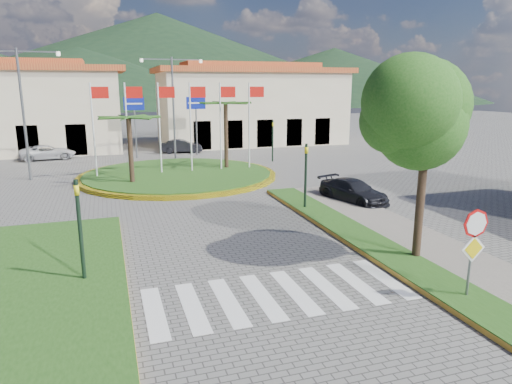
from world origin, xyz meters
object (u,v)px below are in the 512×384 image
object	(u,v)px
car_side_right	(353,191)
car_dark_b	(182,146)
stop_sign	(474,240)
car_dark_a	(95,148)
white_van	(48,152)
deciduous_tree	(428,106)
roundabout_island	(178,175)

from	to	relation	value
car_side_right	car_dark_b	bearing A→B (deg)	88.56
stop_sign	car_side_right	bearing A→B (deg)	76.38
car_dark_a	car_side_right	size ratio (longest dim) A/B	0.80
car_dark_a	white_van	bearing A→B (deg)	104.95
deciduous_tree	car_dark_b	distance (m)	28.57
roundabout_island	deciduous_tree	distance (m)	18.55
roundabout_island	car_dark_a	bearing A→B (deg)	113.07
roundabout_island	deciduous_tree	bearing A→B (deg)	-72.09
deciduous_tree	car_side_right	xyz separation A→B (m)	(2.00, 7.70, -4.60)
stop_sign	car_side_right	xyz separation A→B (m)	(2.60, 10.73, -1.21)
car_side_right	car_dark_a	bearing A→B (deg)	103.86
deciduous_tree	car_dark_a	xyz separation A→B (m)	(-10.80, 29.44, -4.63)
deciduous_tree	white_van	xyz separation A→B (m)	(-14.36, 27.56, -4.59)
deciduous_tree	car_side_right	distance (m)	9.18
stop_sign	white_van	distance (m)	33.57
roundabout_island	white_van	size ratio (longest dim) A/B	3.03
roundabout_island	car_dark_b	size ratio (longest dim) A/B	3.56
car_dark_a	car_side_right	xyz separation A→B (m)	(12.80, -21.75, 0.03)
white_van	car_dark_b	size ratio (longest dim) A/B	1.18
car_dark_a	deciduous_tree	bearing A→B (deg)	-172.74
stop_sign	car_side_right	world-z (taller)	stop_sign
deciduous_tree	white_van	distance (m)	31.42
white_van	car_dark_b	distance (m)	10.87
car_dark_b	roundabout_island	bearing A→B (deg)	177.59
deciduous_tree	white_van	world-z (taller)	deciduous_tree
stop_sign	car_side_right	size ratio (longest dim) A/B	0.66
deciduous_tree	white_van	size ratio (longest dim) A/B	1.62
stop_sign	white_van	world-z (taller)	stop_sign
white_van	car_dark_a	bearing A→B (deg)	-72.19
stop_sign	roundabout_island	bearing A→B (deg)	103.73
stop_sign	car_dark_b	xyz separation A→B (m)	(-2.90, 31.02, -1.20)
roundabout_island	stop_sign	xyz separation A→B (m)	(4.90, -20.04, 1.62)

